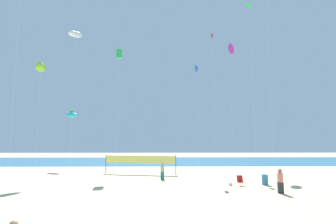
{
  "coord_description": "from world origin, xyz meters",
  "views": [
    {
      "loc": [
        1.51,
        -19.21,
        4.13
      ],
      "look_at": [
        1.93,
        7.87,
        7.15
      ],
      "focal_mm": 26.56,
      "sensor_mm": 36.0,
      "label": 1
    }
  ],
  "objects": [
    {
      "name": "beach_handbag",
      "position": [
        7.5,
        3.67,
        0.12
      ],
      "size": [
        0.31,
        0.15,
        0.25
      ],
      "primitive_type": "cube",
      "color": "white",
      "rests_on": "ground"
    },
    {
      "name": "kite_green_box",
      "position": [
        -5.18,
        16.32,
        16.69
      ],
      "size": [
        0.96,
        0.96,
        17.33
      ],
      "color": "silver",
      "rests_on": "ground"
    },
    {
      "name": "kite_cyan_inflatable",
      "position": [
        -12.48,
        18.24,
        7.82
      ],
      "size": [
        2.5,
        2.02,
        8.47
      ],
      "color": "silver",
      "rests_on": "ground"
    },
    {
      "name": "kite_lime_delta",
      "position": [
        -13.12,
        9.73,
        12.74
      ],
      "size": [
        1.15,
        1.21,
        13.39
      ],
      "color": "silver",
      "rests_on": "ground"
    },
    {
      "name": "kite_white_inflatable",
      "position": [
        -11.66,
        16.25,
        19.64
      ],
      "size": [
        2.05,
        2.81,
        20.36
      ],
      "color": "silver",
      "rests_on": "ground"
    },
    {
      "name": "beachgoer_coral_shirt",
      "position": [
        10.55,
        0.41,
        1.0
      ],
      "size": [
        0.43,
        0.43,
        1.86
      ],
      "rotation": [
        0.0,
        0.0,
        4.25
      ],
      "color": "#2D2D33",
      "rests_on": "ground"
    },
    {
      "name": "trash_barrel",
      "position": [
        10.81,
        4.05,
        0.46
      ],
      "size": [
        0.55,
        0.55,
        0.92
      ],
      "primitive_type": "cylinder",
      "color": "teal",
      "rests_on": "ground"
    },
    {
      "name": "kite_green_diamond",
      "position": [
        9.85,
        3.51,
        16.77
      ],
      "size": [
        0.72,
        0.72,
        17.4
      ],
      "color": "silver",
      "rests_on": "ground"
    },
    {
      "name": "ocean_band",
      "position": [
        0.0,
        29.82,
        0.0
      ],
      "size": [
        120.0,
        20.0,
        0.01
      ],
      "primitive_type": "cube",
      "color": "teal",
      "rests_on": "ground"
    },
    {
      "name": "kite_blue_delta",
      "position": [
        5.73,
        11.73,
        13.15
      ],
      "size": [
        0.63,
        1.01,
        13.68
      ],
      "color": "silver",
      "rests_on": "ground"
    },
    {
      "name": "volleyball_net",
      "position": [
        -1.43,
        11.56,
        1.64
      ],
      "size": [
        8.75,
        1.69,
        2.4
      ],
      "color": "#4C4C51",
      "rests_on": "ground"
    },
    {
      "name": "ground_plane",
      "position": [
        0.0,
        0.0,
        0.0
      ],
      "size": [
        120.0,
        120.0,
        0.0
      ],
      "primitive_type": "plane",
      "color": "beige"
    },
    {
      "name": "kite_red_delta",
      "position": [
        9.36,
        19.42,
        20.89
      ],
      "size": [
        0.6,
        1.03,
        21.49
      ],
      "color": "silver",
      "rests_on": "ground"
    },
    {
      "name": "folding_beach_chair",
      "position": [
        8.4,
        3.67,
        0.47
      ],
      "size": [
        0.52,
        0.65,
        0.89
      ],
      "rotation": [
        0.0,
        0.0,
        -0.22
      ],
      "color": "red",
      "rests_on": "ground"
    },
    {
      "name": "kite_magenta_delta",
      "position": [
        11.74,
        17.91,
        18.13
      ],
      "size": [
        1.49,
        1.4,
        18.98
      ],
      "color": "silver",
      "rests_on": "ground"
    },
    {
      "name": "beachgoer_sage_shirt",
      "position": [
        1.33,
        7.48,
        0.93
      ],
      "size": [
        0.4,
        0.4,
        1.74
      ],
      "rotation": [
        0.0,
        0.0,
        0.9
      ],
      "color": "#19727A",
      "rests_on": "ground"
    }
  ]
}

